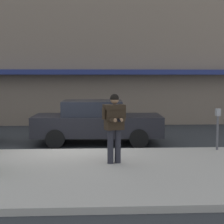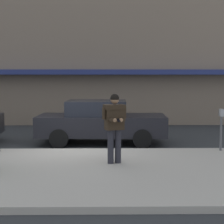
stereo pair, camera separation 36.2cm
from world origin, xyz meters
TOP-DOWN VIEW (x-y plane):
  - ground_plane at (0.00, 0.00)m, footprint 80.00×80.00m
  - sidewalk at (1.00, -2.85)m, footprint 32.00×5.30m
  - curb_paint_line at (1.00, 0.05)m, footprint 28.00×0.12m
  - parked_sedan_mid at (0.88, 1.42)m, footprint 4.56×2.04m
  - man_texting_on_phone at (1.30, -2.23)m, footprint 0.63×0.64m
  - parking_meter at (4.57, -0.60)m, footprint 0.12×0.18m

SIDE VIEW (x-z plane):
  - ground_plane at x=0.00m, z-range 0.00..0.00m
  - curb_paint_line at x=1.00m, z-range 0.00..0.01m
  - sidewalk at x=1.00m, z-range 0.00..0.14m
  - parked_sedan_mid at x=0.88m, z-range 0.02..1.56m
  - parking_meter at x=4.57m, z-range 0.33..1.60m
  - man_texting_on_phone at x=1.30m, z-range 0.35..2.15m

